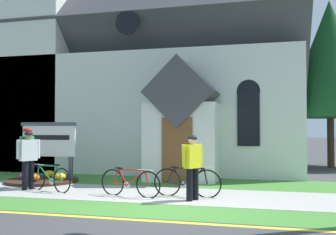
{
  "coord_description": "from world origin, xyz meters",
  "views": [
    {
      "loc": [
        2.21,
        -8.18,
        1.75
      ],
      "look_at": [
        -0.91,
        3.99,
        2.1
      ],
      "focal_mm": 42.56,
      "sensor_mm": 36.0,
      "label": 1
    }
  ],
  "objects_px": {
    "cyclist_in_yellow_jersey": "(28,155)",
    "church_sign": "(49,142)",
    "roadside_conifer": "(330,59)",
    "cyclist_in_red_jersey": "(192,163)",
    "bicycle_black": "(49,178)",
    "bicycle_green": "(130,182)",
    "bicycle_red": "(187,182)",
    "cyclist_in_blue_jersey": "(27,152)"
  },
  "relations": [
    {
      "from": "cyclist_in_yellow_jersey",
      "to": "church_sign",
      "type": "bearing_deg",
      "value": 104.52
    },
    {
      "from": "church_sign",
      "to": "bicycle_red",
      "type": "relative_size",
      "value": 1.15
    },
    {
      "from": "church_sign",
      "to": "cyclist_in_blue_jersey",
      "type": "xyz_separation_m",
      "value": [
        0.26,
        -1.61,
        -0.25
      ]
    },
    {
      "from": "cyclist_in_red_jersey",
      "to": "roadside_conifer",
      "type": "height_order",
      "value": "roadside_conifer"
    },
    {
      "from": "bicycle_green",
      "to": "cyclist_in_red_jersey",
      "type": "xyz_separation_m",
      "value": [
        1.68,
        -0.18,
        0.56
      ]
    },
    {
      "from": "cyclist_in_yellow_jersey",
      "to": "cyclist_in_red_jersey",
      "type": "bearing_deg",
      "value": -6.09
    },
    {
      "from": "roadside_conifer",
      "to": "church_sign",
      "type": "bearing_deg",
      "value": -143.75
    },
    {
      "from": "cyclist_in_yellow_jersey",
      "to": "bicycle_black",
      "type": "bearing_deg",
      "value": -3.91
    },
    {
      "from": "cyclist_in_blue_jersey",
      "to": "church_sign",
      "type": "bearing_deg",
      "value": 99.2
    },
    {
      "from": "cyclist_in_yellow_jersey",
      "to": "roadside_conifer",
      "type": "distance_m",
      "value": 13.64
    },
    {
      "from": "church_sign",
      "to": "bicycle_black",
      "type": "relative_size",
      "value": 1.23
    },
    {
      "from": "cyclist_in_blue_jersey",
      "to": "roadside_conifer",
      "type": "relative_size",
      "value": 0.23
    },
    {
      "from": "church_sign",
      "to": "cyclist_in_red_jersey",
      "type": "xyz_separation_m",
      "value": [
        5.37,
        -2.42,
        -0.39
      ]
    },
    {
      "from": "cyclist_in_red_jersey",
      "to": "roadside_conifer",
      "type": "bearing_deg",
      "value": 65.09
    },
    {
      "from": "bicycle_black",
      "to": "cyclist_in_red_jersey",
      "type": "relative_size",
      "value": 1.04
    },
    {
      "from": "church_sign",
      "to": "cyclist_in_blue_jersey",
      "type": "relative_size",
      "value": 1.15
    },
    {
      "from": "bicycle_red",
      "to": "bicycle_green",
      "type": "distance_m",
      "value": 1.47
    },
    {
      "from": "cyclist_in_red_jersey",
      "to": "roadside_conifer",
      "type": "xyz_separation_m",
      "value": [
        4.48,
        9.64,
        3.98
      ]
    },
    {
      "from": "roadside_conifer",
      "to": "cyclist_in_yellow_jersey",
      "type": "bearing_deg",
      "value": -135.71
    },
    {
      "from": "bicycle_green",
      "to": "cyclist_in_yellow_jersey",
      "type": "xyz_separation_m",
      "value": [
        -3.2,
        0.34,
        0.62
      ]
    },
    {
      "from": "cyclist_in_blue_jersey",
      "to": "roadside_conifer",
      "type": "distance_m",
      "value": 13.59
    },
    {
      "from": "cyclist_in_yellow_jersey",
      "to": "bicycle_green",
      "type": "bearing_deg",
      "value": -6.03
    },
    {
      "from": "bicycle_green",
      "to": "roadside_conifer",
      "type": "xyz_separation_m",
      "value": [
        6.16,
        9.46,
        4.54
      ]
    },
    {
      "from": "cyclist_in_blue_jersey",
      "to": "cyclist_in_yellow_jersey",
      "type": "height_order",
      "value": "cyclist_in_blue_jersey"
    },
    {
      "from": "bicycle_red",
      "to": "roadside_conifer",
      "type": "relative_size",
      "value": 0.24
    },
    {
      "from": "bicycle_red",
      "to": "bicycle_green",
      "type": "height_order",
      "value": "bicycle_red"
    },
    {
      "from": "church_sign",
      "to": "roadside_conifer",
      "type": "height_order",
      "value": "roadside_conifer"
    },
    {
      "from": "church_sign",
      "to": "cyclist_in_yellow_jersey",
      "type": "xyz_separation_m",
      "value": [
        0.49,
        -1.9,
        -0.33
      ]
    },
    {
      "from": "church_sign",
      "to": "bicycle_green",
      "type": "bearing_deg",
      "value": -31.27
    },
    {
      "from": "bicycle_green",
      "to": "bicycle_red",
      "type": "bearing_deg",
      "value": 13.5
    },
    {
      "from": "church_sign",
      "to": "roadside_conifer",
      "type": "xyz_separation_m",
      "value": [
        9.85,
        7.22,
        3.6
      ]
    },
    {
      "from": "cyclist_in_yellow_jersey",
      "to": "bicycle_red",
      "type": "bearing_deg",
      "value": 0.06
    },
    {
      "from": "church_sign",
      "to": "cyclist_in_yellow_jersey",
      "type": "bearing_deg",
      "value": -75.48
    },
    {
      "from": "bicycle_red",
      "to": "cyclist_in_yellow_jersey",
      "type": "bearing_deg",
      "value": -179.94
    },
    {
      "from": "bicycle_green",
      "to": "cyclist_in_blue_jersey",
      "type": "bearing_deg",
      "value": 169.58
    },
    {
      "from": "bicycle_black",
      "to": "bicycle_green",
      "type": "bearing_deg",
      "value": -6.62
    },
    {
      "from": "church_sign",
      "to": "roadside_conifer",
      "type": "relative_size",
      "value": 0.27
    },
    {
      "from": "bicycle_black",
      "to": "cyclist_in_red_jersey",
      "type": "bearing_deg",
      "value": -6.46
    },
    {
      "from": "bicycle_black",
      "to": "roadside_conifer",
      "type": "height_order",
      "value": "roadside_conifer"
    },
    {
      "from": "church_sign",
      "to": "cyclist_in_blue_jersey",
      "type": "distance_m",
      "value": 1.65
    },
    {
      "from": "church_sign",
      "to": "roadside_conifer",
      "type": "distance_m",
      "value": 12.73
    },
    {
      "from": "church_sign",
      "to": "cyclist_in_red_jersey",
      "type": "bearing_deg",
      "value": -24.3
    }
  ]
}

